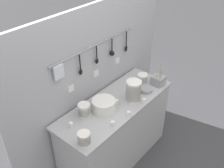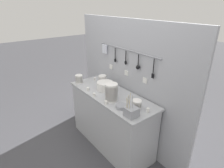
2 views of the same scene
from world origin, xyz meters
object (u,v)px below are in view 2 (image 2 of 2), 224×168
cup_beside_plates (88,89)px  cup_by_caddy (106,103)px  cup_front_left (109,92)px  bowl_stack_nested_right (79,79)px  cup_mid_row (148,110)px  plate_stack (105,86)px  bowl_stack_tall_left (103,80)px  steel_mixing_bowl (121,106)px  cutlery_caddy (131,112)px  bowl_stack_wide_centre (137,104)px  cup_edge_far (94,95)px  cup_edge_near (117,89)px  bowl_stack_short_front (111,92)px  cup_back_right (95,79)px

cup_beside_plates → cup_by_caddy: bearing=-3.5°
cup_front_left → cup_by_caddy: (0.20, -0.21, 0.00)m
bowl_stack_nested_right → cup_mid_row: bowl_stack_nested_right is taller
plate_stack → bowl_stack_nested_right: bearing=-158.9°
bowl_stack_tall_left → cup_mid_row: (1.00, -0.05, -0.05)m
steel_mixing_bowl → cutlery_caddy: cutlery_caddy is taller
bowl_stack_wide_centre → steel_mixing_bowl: size_ratio=0.88×
cup_mid_row → bowl_stack_nested_right: bearing=-170.5°
bowl_stack_wide_centre → cup_edge_far: bearing=-157.8°
bowl_stack_tall_left → cup_edge_near: bowl_stack_tall_left is taller
cup_beside_plates → bowl_stack_tall_left: bearing=102.4°
bowl_stack_tall_left → plate_stack: size_ratio=0.57×
bowl_stack_short_front → cup_mid_row: bearing=19.1°
cup_edge_far → cup_front_left: size_ratio=1.00×
bowl_stack_tall_left → cup_edge_near: size_ratio=2.91×
bowl_stack_nested_right → cup_beside_plates: bowl_stack_nested_right is taller
cup_beside_plates → plate_stack: bearing=60.3°
plate_stack → cup_back_right: plate_stack is taller
steel_mixing_bowl → cutlery_caddy: bearing=-7.0°
cup_edge_near → cup_front_left: size_ratio=1.00×
bowl_stack_short_front → cup_edge_far: 0.28m
bowl_stack_wide_centre → bowl_stack_tall_left: (-0.86, 0.10, 0.02)m
cup_mid_row → cup_edge_far: same height
plate_stack → cup_edge_far: size_ratio=5.08×
steel_mixing_bowl → cup_by_caddy: bearing=-152.8°
cup_edge_near → cup_by_caddy: same height
cup_edge_far → cup_front_left: 0.22m
bowl_stack_wide_centre → bowl_stack_short_front: (-0.34, -0.12, 0.06)m
cup_by_caddy → bowl_stack_nested_right: bearing=175.1°
bowl_stack_nested_right → cup_by_caddy: (0.82, -0.07, -0.04)m
cup_edge_far → cup_beside_plates: bearing=172.0°
bowl_stack_wide_centre → bowl_stack_short_front: size_ratio=0.51×
plate_stack → cup_mid_row: 0.81m
bowl_stack_wide_centre → plate_stack: 0.67m
cup_edge_near → cup_front_left: same height
bowl_stack_wide_centre → cup_back_right: 1.06m
cup_front_left → bowl_stack_short_front: bearing=-29.6°
cup_by_caddy → cup_back_right: same height
bowl_stack_tall_left → cup_by_caddy: bearing=-31.4°
cup_back_right → cutlery_caddy: bearing=-12.4°
bowl_stack_tall_left → cutlery_caddy: (0.95, -0.27, -0.01)m
bowl_stack_wide_centre → bowl_stack_tall_left: bowl_stack_tall_left is taller
cutlery_caddy → cup_front_left: cutlery_caddy is taller
bowl_stack_wide_centre → bowl_stack_tall_left: 0.87m
cup_front_left → cup_back_right: same height
bowl_stack_short_front → cup_mid_row: 0.52m
cutlery_caddy → cup_by_caddy: cutlery_caddy is taller
cup_front_left → cup_mid_row: bearing=6.4°
cup_by_caddy → cup_back_right: size_ratio=1.00×
cup_beside_plates → bowl_stack_short_front: bearing=10.9°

